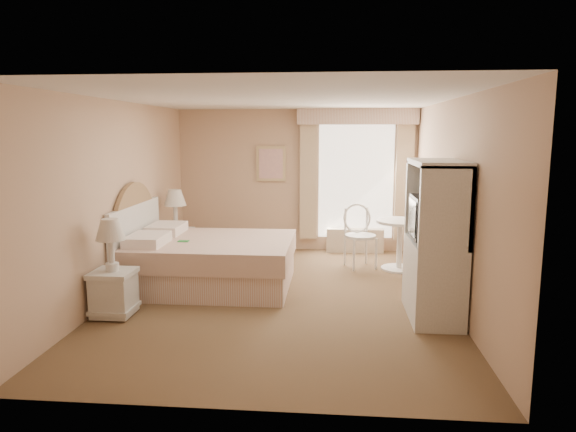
# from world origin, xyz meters

# --- Properties ---
(room) EXTENTS (4.21, 5.51, 2.51)m
(room) POSITION_xyz_m (0.00, 0.00, 1.25)
(room) COLOR brown
(room) RESTS_ON ground
(window) EXTENTS (2.05, 0.22, 2.51)m
(window) POSITION_xyz_m (1.05, 2.65, 1.34)
(window) COLOR white
(window) RESTS_ON room
(framed_art) EXTENTS (0.52, 0.04, 0.62)m
(framed_art) POSITION_xyz_m (-0.45, 2.71, 1.55)
(framed_art) COLOR tan
(framed_art) RESTS_ON room
(bed) EXTENTS (2.21, 1.74, 1.54)m
(bed) POSITION_xyz_m (-1.12, 0.39, 0.37)
(bed) COLOR tan
(bed) RESTS_ON room
(nightstand_near) EXTENTS (0.46, 0.46, 1.12)m
(nightstand_near) POSITION_xyz_m (-1.84, -0.86, 0.42)
(nightstand_near) COLOR silver
(nightstand_near) RESTS_ON room
(nightstand_far) EXTENTS (0.49, 0.49, 1.19)m
(nightstand_far) POSITION_xyz_m (-1.84, 1.53, 0.45)
(nightstand_far) COLOR silver
(nightstand_far) RESTS_ON room
(round_table) EXTENTS (0.73, 0.73, 0.78)m
(round_table) POSITION_xyz_m (1.68, 1.49, 0.52)
(round_table) COLOR silver
(round_table) RESTS_ON room
(cafe_chair) EXTENTS (0.62, 0.62, 0.99)m
(cafe_chair) POSITION_xyz_m (1.07, 1.64, 0.57)
(cafe_chair) COLOR silver
(cafe_chair) RESTS_ON room
(armoire) EXTENTS (0.54, 1.08, 1.80)m
(armoire) POSITION_xyz_m (1.81, -0.55, 0.74)
(armoire) COLOR silver
(armoire) RESTS_ON room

